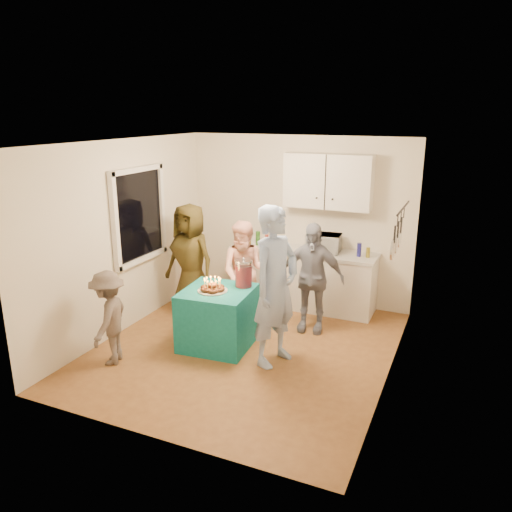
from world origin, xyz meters
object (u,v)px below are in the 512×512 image
at_px(counter, 303,280).
at_px(punch_jar, 244,274).
at_px(party_table, 218,318).
at_px(child_near_left, 109,318).
at_px(microwave, 324,243).
at_px(woman_back_left, 191,260).
at_px(man_birthday, 275,287).
at_px(woman_back_center, 245,273).
at_px(woman_back_right, 311,278).

xyz_separation_m(counter, punch_jar, (-0.32, -1.47, 0.50)).
xyz_separation_m(party_table, child_near_left, (-0.97, -0.93, 0.20)).
xyz_separation_m(counter, child_near_left, (-1.53, -2.67, 0.15)).
relative_size(microwave, party_table, 0.59).
bearing_deg(punch_jar, microwave, 66.88).
xyz_separation_m(woman_back_left, child_near_left, (-0.11, -1.71, -0.26)).
distance_m(punch_jar, man_birthday, 0.70).
distance_m(counter, man_birthday, 1.95).
relative_size(microwave, punch_jar, 1.47).
bearing_deg(punch_jar, child_near_left, -135.43).
height_order(woman_back_left, woman_back_center, woman_back_left).
bearing_deg(party_table, woman_back_right, 44.63).
relative_size(party_table, woman_back_center, 0.57).
height_order(man_birthday, woman_back_right, man_birthday).
bearing_deg(party_table, microwave, 63.25).
height_order(party_table, woman_back_left, woman_back_left).
bearing_deg(woman_back_right, microwave, 88.40).
bearing_deg(man_birthday, party_table, 100.11).
relative_size(woman_back_left, woman_back_center, 1.13).
bearing_deg(woman_back_left, man_birthday, -18.02).
height_order(punch_jar, man_birthday, man_birthday).
bearing_deg(counter, woman_back_right, -64.61).
bearing_deg(woman_back_left, child_near_left, -83.84).
distance_m(microwave, woman_back_right, 0.85).
bearing_deg(man_birthday, woman_back_left, 79.94).
height_order(woman_back_center, woman_back_right, woman_back_right).
xyz_separation_m(man_birthday, woman_back_left, (-1.69, 0.89, -0.13)).
xyz_separation_m(counter, woman_back_left, (-1.42, -0.96, 0.41)).
relative_size(man_birthday, woman_back_center, 1.30).
xyz_separation_m(counter, woman_back_center, (-0.55, -0.92, 0.31)).
xyz_separation_m(punch_jar, child_near_left, (-1.21, -1.20, -0.35)).
xyz_separation_m(microwave, woman_back_left, (-1.73, -0.96, -0.21)).
distance_m(microwave, party_table, 2.06).
bearing_deg(woman_back_center, microwave, 31.60).
bearing_deg(counter, party_table, -108.07).
distance_m(microwave, punch_jar, 1.61).
xyz_separation_m(punch_jar, woman_back_left, (-1.10, 0.52, -0.09)).
distance_m(man_birthday, woman_back_center, 1.26).
height_order(counter, woman_back_right, woman_back_right).
height_order(man_birthday, woman_back_center, man_birthday).
distance_m(woman_back_left, woman_back_right, 1.81).
xyz_separation_m(counter, man_birthday, (0.27, -1.85, 0.54)).
relative_size(punch_jar, woman_back_right, 0.22).
height_order(man_birthday, child_near_left, man_birthday).
relative_size(man_birthday, child_near_left, 1.67).
relative_size(counter, man_birthday, 1.14).
distance_m(microwave, child_near_left, 3.28).
relative_size(punch_jar, child_near_left, 0.29).
relative_size(man_birthday, woman_back_left, 1.15).
distance_m(counter, child_near_left, 3.08).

